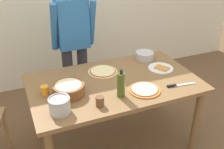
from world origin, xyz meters
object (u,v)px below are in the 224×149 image
at_px(plate_with_slice, 161,68).
at_px(cup_small_brown, 100,101).
at_px(steel_pot, 60,105).
at_px(cup_orange, 45,90).
at_px(pizza_cooked_on_tray, 144,90).
at_px(mixing_bowl_steel, 145,55).
at_px(dining_table, 114,90).
at_px(popcorn_bowl, 69,88).
at_px(chef_knife, 178,85).
at_px(pizza_raw_on_board, 103,72).
at_px(olive_oil_bottle, 121,85).
at_px(person_cook, 73,40).

bearing_deg(plate_with_slice, cup_small_brown, -154.94).
height_order(steel_pot, cup_orange, steel_pot).
distance_m(pizza_cooked_on_tray, mixing_bowl_steel, 0.68).
height_order(dining_table, plate_with_slice, plate_with_slice).
bearing_deg(steel_pot, popcorn_bowl, 59.99).
xyz_separation_m(plate_with_slice, chef_knife, (-0.04, -0.36, -0.00)).
relative_size(pizza_raw_on_board, steel_pot, 1.71).
height_order(popcorn_bowl, chef_knife, popcorn_bowl).
distance_m(steel_pot, cup_orange, 0.31).
xyz_separation_m(mixing_bowl_steel, steel_pot, (-1.10, -0.63, 0.03)).
distance_m(mixing_bowl_steel, cup_orange, 1.20).
height_order(pizza_raw_on_board, olive_oil_bottle, olive_oil_bottle).
distance_m(person_cook, chef_knife, 1.28).
bearing_deg(cup_orange, dining_table, -1.51).
relative_size(steel_pot, cup_orange, 2.04).
distance_m(pizza_raw_on_board, plate_with_slice, 0.61).
bearing_deg(chef_knife, mixing_bowl_steel, 90.26).
bearing_deg(pizza_cooked_on_tray, person_cook, 109.89).
bearing_deg(olive_oil_bottle, cup_small_brown, -162.37).
bearing_deg(steel_pot, cup_orange, 101.77).
bearing_deg(dining_table, cup_small_brown, -128.89).
height_order(plate_with_slice, olive_oil_bottle, olive_oil_bottle).
bearing_deg(dining_table, pizza_raw_on_board, 98.98).
height_order(dining_table, pizza_raw_on_board, pizza_raw_on_board).
bearing_deg(pizza_raw_on_board, cup_small_brown, -113.05).
relative_size(person_cook, mixing_bowl_steel, 8.10).
height_order(person_cook, olive_oil_bottle, person_cook).
xyz_separation_m(pizza_cooked_on_tray, mixing_bowl_steel, (0.32, 0.60, 0.03)).
distance_m(pizza_cooked_on_tray, chef_knife, 0.33).
bearing_deg(pizza_cooked_on_tray, cup_orange, 161.91).
relative_size(pizza_raw_on_board, pizza_cooked_on_tray, 1.03).
bearing_deg(chef_knife, steel_pot, 179.28).
distance_m(pizza_cooked_on_tray, steel_pot, 0.78).
bearing_deg(plate_with_slice, steel_pot, -163.26).
xyz_separation_m(popcorn_bowl, cup_small_brown, (0.19, -0.27, -0.02)).
xyz_separation_m(steel_pot, cup_orange, (-0.06, 0.30, -0.02)).
xyz_separation_m(cup_small_brown, chef_knife, (0.78, 0.02, -0.04)).
height_order(popcorn_bowl, olive_oil_bottle, olive_oil_bottle).
distance_m(dining_table, popcorn_bowl, 0.48).
xyz_separation_m(cup_orange, cup_small_brown, (0.39, -0.34, 0.00)).
relative_size(dining_table, mixing_bowl_steel, 8.00).
distance_m(olive_oil_bottle, steel_pot, 0.54).
distance_m(dining_table, steel_pot, 0.67).
bearing_deg(dining_table, pizza_cooked_on_tray, -53.58).
bearing_deg(pizza_raw_on_board, plate_with_slice, -15.08).
bearing_deg(cup_orange, olive_oil_bottle, -24.29).
relative_size(popcorn_bowl, chef_knife, 0.96).
distance_m(mixing_bowl_steel, olive_oil_bottle, 0.82).
xyz_separation_m(dining_table, cup_orange, (-0.65, 0.02, 0.13)).
bearing_deg(pizza_raw_on_board, olive_oil_bottle, -91.21).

